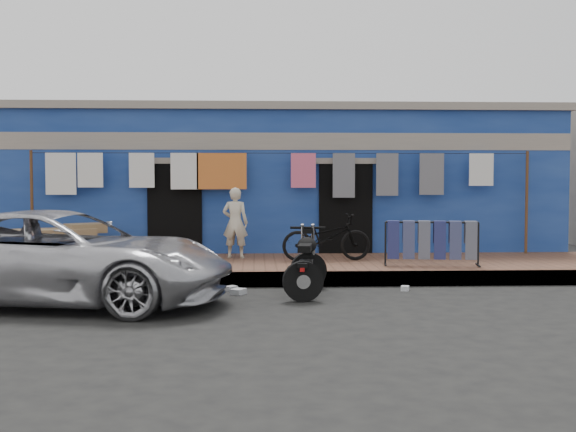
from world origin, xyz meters
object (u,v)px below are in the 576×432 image
object	(u,v)px
car	(62,256)
jeans_rack	(432,242)
bicycle	(327,232)
seated_person	(235,223)
motorcycle	(306,262)
charpoy	(65,242)

from	to	relation	value
car	jeans_rack	world-z (taller)	car
bicycle	jeans_rack	size ratio (longest dim) A/B	0.96
seated_person	motorcycle	xyz separation A→B (m)	(1.17, -2.95, -0.42)
motorcycle	charpoy	bearing A→B (deg)	154.50
motorcycle	seated_person	bearing A→B (deg)	119.34
car	jeans_rack	size ratio (longest dim) A/B	2.84
car	motorcycle	size ratio (longest dim) A/B	3.00
seated_person	bicycle	bearing A→B (deg)	173.06
seated_person	charpoy	xyz separation A→B (m)	(-3.25, -0.05, -0.37)
bicycle	jeans_rack	xyz separation A→B (m)	(1.78, -0.84, -0.13)
seated_person	bicycle	world-z (taller)	seated_person
seated_person	motorcycle	world-z (taller)	seated_person
jeans_rack	charpoy	bearing A→B (deg)	168.93
motorcycle	charpoy	world-z (taller)	motorcycle
car	bicycle	bearing A→B (deg)	-42.35
car	motorcycle	bearing A→B (deg)	-68.44
motorcycle	bicycle	bearing A→B (deg)	84.80
car	charpoy	bearing A→B (deg)	24.09
car	motorcycle	xyz separation A→B (m)	(3.51, 0.71, -0.18)
seated_person	jeans_rack	distance (m)	3.78
seated_person	charpoy	bearing A→B (deg)	11.06
car	seated_person	world-z (taller)	seated_person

